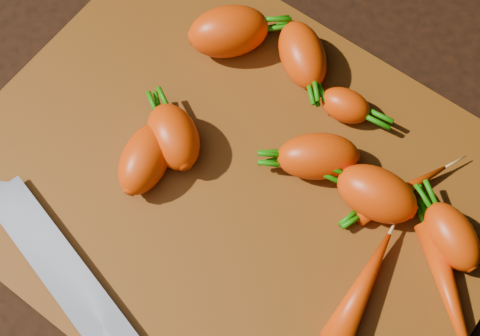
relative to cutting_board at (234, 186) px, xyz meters
The scene contains 14 objects.
ground 0.01m from the cutting_board, ahead, with size 2.00×2.00×0.01m, color black.
cutting_board is the anchor object (origin of this frame).
carrot_0 0.16m from the cutting_board, 128.42° to the left, with size 0.08×0.05×0.05m, color #EA3900.
carrot_1 0.07m from the cutting_board, behind, with size 0.07×0.05×0.05m, color #EA3900.
carrot_2 0.15m from the cutting_board, 98.55° to the left, with size 0.08×0.04×0.04m, color #EA3900.
carrot_3 0.09m from the cutting_board, 154.56° to the right, with size 0.07×0.04×0.04m, color #EA3900.
carrot_4 0.13m from the cutting_board, 27.65° to the left, with size 0.08×0.05×0.05m, color #EA3900.
carrot_5 0.13m from the cutting_board, 71.06° to the left, with size 0.05×0.03×0.03m, color #EA3900.
carrot_6 0.20m from the cutting_board, 19.51° to the left, with size 0.07×0.04×0.04m, color #EA3900.
carrot_7 0.16m from the cutting_board, 31.88° to the left, with size 0.10×0.02×0.02m, color #EA3900.
carrot_8 0.22m from the cutting_board, ahead, with size 0.14×0.02×0.02m, color #EA3900.
carrot_9 0.15m from the cutting_board, ahead, with size 0.11×0.03×0.03m, color #EA3900.
carrot_10 0.09m from the cutting_board, 49.34° to the left, with size 0.08×0.04×0.04m, color #EA3900.
knife 0.17m from the cutting_board, 106.50° to the right, with size 0.34×0.11×0.02m.
Camera 1 is at (0.14, -0.19, 0.60)m, focal length 50.00 mm.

